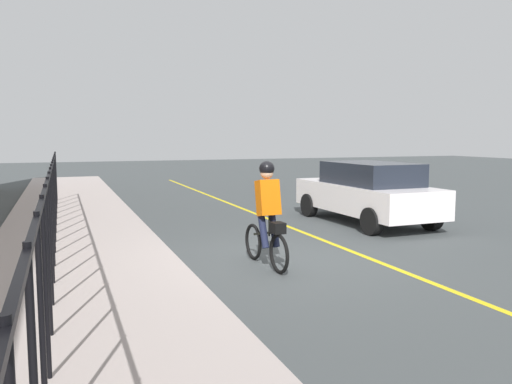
{
  "coord_description": "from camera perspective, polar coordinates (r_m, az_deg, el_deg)",
  "views": [
    {
      "loc": [
        -8.19,
        3.64,
        2.23
      ],
      "look_at": [
        2.37,
        -0.42,
        1.0
      ],
      "focal_mm": 35.73,
      "sensor_mm": 36.0,
      "label": 1
    }
  ],
  "objects": [
    {
      "name": "lane_line_centre",
      "position": [
        9.97,
        11.4,
        -6.82
      ],
      "size": [
        36.0,
        0.12,
        0.01
      ],
      "primitive_type": "cube",
      "color": "yellow",
      "rests_on": "ground"
    },
    {
      "name": "patrol_sedan",
      "position": [
        13.44,
        12.32,
        0.06
      ],
      "size": [
        4.44,
        2.0,
        1.58
      ],
      "rotation": [
        0.0,
        0.0,
        0.02
      ],
      "color": "white",
      "rests_on": "ground"
    },
    {
      "name": "cyclist_lead",
      "position": [
        8.65,
        1.29,
        -2.56
      ],
      "size": [
        1.71,
        0.38,
        1.83
      ],
      "rotation": [
        0.0,
        0.0,
        0.05
      ],
      "color": "black",
      "rests_on": "ground"
    },
    {
      "name": "iron_fence",
      "position": [
        9.24,
        -21.87,
        -0.43
      ],
      "size": [
        17.49,
        0.04,
        1.6
      ],
      "color": "black",
      "rests_on": "sidewalk"
    },
    {
      "name": "sidewalk",
      "position": [
        8.47,
        -18.9,
        -8.87
      ],
      "size": [
        40.0,
        3.2,
        0.15
      ],
      "primitive_type": "cube",
      "color": "#A99C97",
      "rests_on": "ground"
    },
    {
      "name": "ground_plane",
      "position": [
        9.23,
        2.9,
        -7.78
      ],
      "size": [
        80.0,
        80.0,
        0.0
      ],
      "primitive_type": "plane",
      "color": "#414647"
    }
  ]
}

